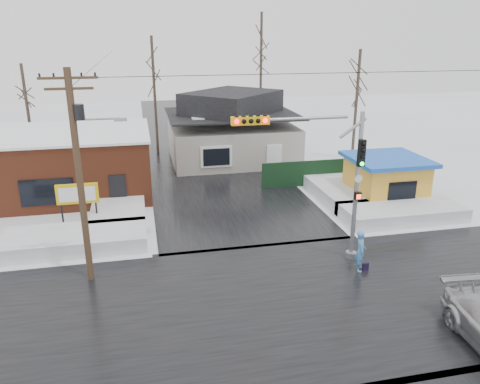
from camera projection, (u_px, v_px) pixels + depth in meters
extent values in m
plane|color=white|center=(290.00, 300.00, 18.84)|extent=(120.00, 120.00, 0.00)
cube|color=black|center=(290.00, 300.00, 18.84)|extent=(10.00, 120.00, 0.02)
cube|color=black|center=(290.00, 300.00, 18.84)|extent=(120.00, 10.00, 0.02)
cube|color=white|center=(75.00, 240.00, 23.38)|extent=(7.00, 3.00, 0.80)
cube|color=white|center=(402.00, 212.00, 26.99)|extent=(7.00, 3.00, 0.80)
cube|color=white|center=(119.00, 203.00, 28.40)|extent=(3.00, 8.00, 0.80)
cube|color=white|center=(335.00, 188.00, 31.21)|extent=(3.00, 8.00, 0.80)
cylinder|color=gray|center=(356.00, 188.00, 21.29)|extent=(0.20, 0.20, 7.00)
cylinder|color=gray|center=(351.00, 255.00, 22.37)|extent=(0.50, 0.50, 0.30)
cylinder|color=gray|center=(297.00, 119.00, 19.61)|extent=(4.60, 0.14, 0.14)
cube|color=gold|center=(250.00, 121.00, 19.21)|extent=(1.60, 0.28, 0.35)
sphere|color=#FF0C0C|center=(237.00, 122.00, 18.94)|extent=(0.20, 0.20, 0.20)
sphere|color=#FF0C0C|center=(265.00, 121.00, 19.19)|extent=(0.20, 0.20, 0.20)
cube|color=black|center=(362.00, 153.00, 20.55)|extent=(0.30, 0.22, 1.20)
sphere|color=#0CE533|center=(362.00, 164.00, 20.57)|extent=(0.18, 0.18, 0.18)
cube|color=black|center=(358.00, 196.00, 21.20)|extent=(0.30, 0.20, 0.35)
cylinder|color=#382619|center=(80.00, 181.00, 19.01)|extent=(0.28, 0.28, 9.00)
cube|color=#382619|center=(68.00, 78.00, 17.69)|extent=(2.20, 0.10, 0.10)
cube|color=#382619|center=(69.00, 89.00, 17.82)|extent=(1.80, 0.10, 0.10)
cylinder|color=black|center=(79.00, 112.00, 18.16)|extent=(0.44, 0.44, 0.60)
cylinder|color=gray|center=(97.00, 119.00, 18.39)|extent=(1.80, 0.08, 0.08)
cube|color=gray|center=(120.00, 120.00, 18.58)|extent=(0.50, 0.22, 0.12)
cube|color=brown|center=(56.00, 164.00, 30.78)|extent=(12.00, 8.00, 4.00)
cube|color=white|center=(52.00, 134.00, 30.12)|extent=(12.20, 8.20, 0.15)
cube|color=black|center=(47.00, 192.00, 27.26)|extent=(3.00, 0.08, 1.60)
cube|color=black|center=(118.00, 192.00, 28.16)|extent=(1.00, 0.08, 2.20)
cylinder|color=black|center=(62.00, 214.00, 25.35)|extent=(0.10, 0.10, 1.80)
cylinder|color=black|center=(97.00, 211.00, 25.71)|extent=(0.10, 0.10, 1.80)
cube|color=gold|center=(77.00, 194.00, 25.17)|extent=(2.20, 0.18, 1.10)
cube|color=white|center=(77.00, 194.00, 25.07)|extent=(1.90, 0.02, 0.80)
cube|color=#A5A095|center=(232.00, 143.00, 39.10)|extent=(10.00, 8.00, 3.00)
cube|color=black|center=(232.00, 114.00, 38.32)|extent=(10.40, 8.40, 0.12)
pyramid|color=black|center=(232.00, 102.00, 38.01)|extent=(9.00, 7.00, 1.80)
cube|color=brown|center=(266.00, 99.00, 39.56)|extent=(0.70, 0.70, 1.40)
cube|color=white|center=(216.00, 157.00, 34.98)|extent=(2.40, 0.12, 1.60)
cube|color=gold|center=(385.00, 181.00, 29.57)|extent=(4.00, 4.00, 2.60)
cube|color=blue|center=(387.00, 159.00, 29.10)|extent=(4.60, 4.60, 0.25)
cube|color=black|center=(402.00, 191.00, 27.70)|extent=(1.80, 0.06, 1.20)
cube|color=black|center=(317.00, 173.00, 32.80)|extent=(8.00, 0.12, 1.80)
cylinder|color=#332821|center=(155.00, 96.00, 40.46)|extent=(0.24, 0.24, 10.00)
cylinder|color=#332821|center=(261.00, 80.00, 43.99)|extent=(0.24, 0.24, 12.00)
cylinder|color=#332821|center=(356.00, 106.00, 38.29)|extent=(0.24, 0.24, 9.00)
cylinder|color=#332821|center=(28.00, 116.00, 36.93)|extent=(0.24, 0.24, 8.00)
imported|color=#478BC7|center=(360.00, 251.00, 20.90)|extent=(0.68, 0.82, 1.92)
cube|color=black|center=(365.00, 267.00, 21.15)|extent=(0.29, 0.16, 0.35)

